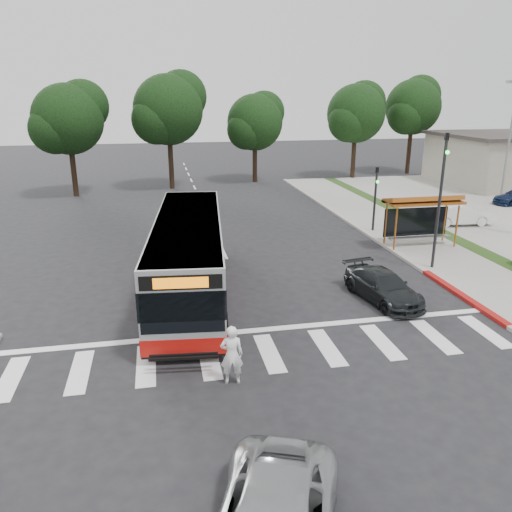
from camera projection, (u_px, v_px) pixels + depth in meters
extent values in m
plane|color=black|center=(243.00, 296.00, 21.17)|extent=(140.00, 140.00, 0.00)
cube|color=gray|center=(397.00, 232.00, 30.64)|extent=(4.00, 40.00, 0.12)
cube|color=#9E9991|center=(367.00, 233.00, 30.27)|extent=(0.30, 40.00, 0.15)
cube|color=maroon|center=(462.00, 296.00, 20.95)|extent=(0.32, 6.00, 0.15)
cube|color=silver|center=(269.00, 353.00, 16.51)|extent=(18.00, 2.60, 0.01)
cylinder|color=#9C521A|center=(395.00, 230.00, 26.54)|extent=(0.10, 0.10, 2.30)
cylinder|color=#9C521A|center=(457.00, 226.00, 27.21)|extent=(0.10, 0.10, 2.30)
cylinder|color=#9C521A|center=(386.00, 224.00, 27.66)|extent=(0.10, 0.10, 2.30)
cylinder|color=#9C521A|center=(445.00, 221.00, 28.33)|extent=(0.10, 0.10, 2.30)
cube|color=#9C521A|center=(423.00, 202.00, 27.03)|extent=(4.20, 1.60, 0.12)
cube|color=#9C521A|center=(423.00, 199.00, 27.03)|extent=(4.20, 1.32, 0.51)
cube|color=black|center=(416.00, 222.00, 27.98)|extent=(3.80, 0.06, 1.60)
cube|color=gray|center=(420.00, 237.00, 27.65)|extent=(3.60, 0.40, 0.08)
cylinder|color=black|center=(439.00, 204.00, 23.33)|extent=(0.14, 0.14, 6.50)
imported|color=black|center=(446.00, 144.00, 22.48)|extent=(0.16, 0.20, 1.00)
sphere|color=#19E533|center=(447.00, 152.00, 22.42)|extent=(0.18, 0.18, 0.18)
cylinder|color=black|center=(375.00, 200.00, 30.25)|extent=(0.14, 0.14, 4.00)
imported|color=black|center=(377.00, 176.00, 29.78)|extent=(0.16, 0.20, 1.00)
sphere|color=#19E533|center=(378.00, 182.00, 29.72)|extent=(0.18, 0.18, 0.18)
cylinder|color=gray|center=(509.00, 141.00, 39.10)|extent=(0.18, 0.18, 9.00)
cube|color=gray|center=(512.00, 82.00, 37.63)|extent=(0.80, 0.35, 0.22)
cylinder|color=black|center=(353.00, 155.00, 49.52)|extent=(0.44, 0.44, 4.40)
sphere|color=black|center=(356.00, 114.00, 48.27)|extent=(5.60, 5.60, 5.60)
sphere|color=black|center=(364.00, 103.00, 48.95)|extent=(4.20, 4.20, 4.20)
sphere|color=black|center=(349.00, 121.00, 47.65)|extent=(3.92, 3.92, 3.92)
cylinder|color=black|center=(409.00, 150.00, 52.64)|extent=(0.44, 0.44, 4.84)
sphere|color=black|center=(413.00, 107.00, 51.27)|extent=(5.60, 5.60, 5.60)
sphere|color=black|center=(420.00, 96.00, 51.92)|extent=(4.20, 4.20, 4.20)
sphere|color=black|center=(407.00, 115.00, 50.68)|extent=(3.92, 3.92, 3.92)
cylinder|color=black|center=(171.00, 161.00, 44.28)|extent=(0.44, 0.44, 4.84)
sphere|color=black|center=(168.00, 110.00, 42.91)|extent=(6.00, 6.00, 6.00)
sphere|color=black|center=(181.00, 96.00, 43.63)|extent=(4.50, 4.50, 4.50)
sphere|color=black|center=(156.00, 120.00, 42.25)|extent=(4.20, 4.20, 4.20)
cylinder|color=black|center=(255.00, 161.00, 47.76)|extent=(0.44, 0.44, 3.96)
sphere|color=black|center=(255.00, 122.00, 46.64)|extent=(5.20, 5.20, 5.20)
sphere|color=black|center=(264.00, 112.00, 47.28)|extent=(3.90, 3.90, 3.90)
sphere|color=black|center=(247.00, 130.00, 46.06)|extent=(3.64, 3.64, 3.64)
cylinder|color=black|center=(74.00, 170.00, 41.00)|extent=(0.44, 0.44, 4.40)
sphere|color=black|center=(68.00, 119.00, 39.75)|extent=(5.60, 5.60, 5.60)
sphere|color=black|center=(83.00, 106.00, 40.43)|extent=(4.20, 4.20, 4.20)
sphere|color=black|center=(54.00, 129.00, 39.14)|extent=(3.92, 3.92, 3.92)
imported|color=white|center=(232.00, 355.00, 14.55)|extent=(0.71, 0.50, 1.84)
imported|color=black|center=(383.00, 286.00, 20.55)|extent=(2.40, 4.44, 1.22)
imported|color=white|center=(460.00, 215.00, 31.96)|extent=(4.18, 1.67, 1.35)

